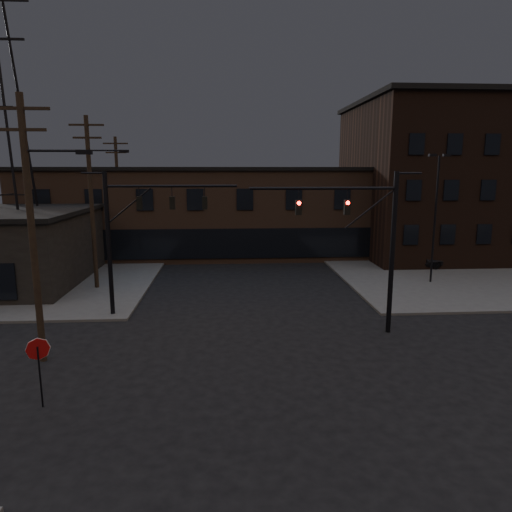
{
  "coord_description": "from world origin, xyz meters",
  "views": [
    {
      "loc": [
        -1.59,
        -16.95,
        8.05
      ],
      "look_at": [
        -0.02,
        7.07,
        3.5
      ],
      "focal_mm": 32.0,
      "sensor_mm": 36.0,
      "label": 1
    }
  ],
  "objects": [
    {
      "name": "ground",
      "position": [
        0.0,
        0.0,
        0.0
      ],
      "size": [
        140.0,
        140.0,
        0.0
      ],
      "primitive_type": "plane",
      "color": "black",
      "rests_on": "ground"
    },
    {
      "name": "utility_pole_far",
      "position": [
        -11.5,
        26.0,
        5.78
      ],
      "size": [
        2.2,
        0.28,
        11.0
      ],
      "color": "black",
      "rests_on": "ground"
    },
    {
      "name": "stop_sign",
      "position": [
        -8.0,
        -1.99,
        1.84
      ],
      "size": [
        0.72,
        0.33,
        2.48
      ],
      "color": "black",
      "rests_on": "ground"
    },
    {
      "name": "traffic_signal_near",
      "position": [
        5.36,
        4.5,
        4.93
      ],
      "size": [
        7.12,
        0.24,
        8.0
      ],
      "color": "black",
      "rests_on": "ground"
    },
    {
      "name": "parked_car_lot_a",
      "position": [
        16.3,
        18.79,
        0.85
      ],
      "size": [
        4.19,
        1.93,
        1.39
      ],
      "primitive_type": "imported",
      "rotation": [
        0.0,
        0.0,
        1.64
      ],
      "color": "black",
      "rests_on": "sidewalk_ne"
    },
    {
      "name": "parked_car_lot_b",
      "position": [
        18.72,
        19.87,
        0.73
      ],
      "size": [
        4.16,
        2.04,
        1.16
      ],
      "primitive_type": "imported",
      "rotation": [
        0.0,
        0.0,
        1.67
      ],
      "color": "#A3A3A5",
      "rests_on": "sidewalk_ne"
    },
    {
      "name": "sidewalk_ne",
      "position": [
        22.0,
        22.0,
        0.07
      ],
      "size": [
        30.0,
        30.0,
        0.15
      ],
      "primitive_type": "cube",
      "color": "#474744",
      "rests_on": "ground"
    },
    {
      "name": "lot_light_a",
      "position": [
        13.0,
        14.0,
        5.51
      ],
      "size": [
        1.5,
        0.28,
        9.14
      ],
      "color": "black",
      "rests_on": "ground"
    },
    {
      "name": "utility_pole_mid",
      "position": [
        -10.44,
        14.0,
        6.13
      ],
      "size": [
        3.7,
        0.28,
        11.5
      ],
      "color": "black",
      "rests_on": "ground"
    },
    {
      "name": "utility_pole_near",
      "position": [
        -9.43,
        2.0,
        5.87
      ],
      "size": [
        3.7,
        0.28,
        11.0
      ],
      "color": "black",
      "rests_on": "ground"
    },
    {
      "name": "building_right",
      "position": [
        22.0,
        26.0,
        7.0
      ],
      "size": [
        22.0,
        16.0,
        14.0
      ],
      "primitive_type": "cube",
      "color": "black",
      "rests_on": "ground"
    },
    {
      "name": "traffic_signal_far",
      "position": [
        -6.72,
        8.0,
        5.01
      ],
      "size": [
        7.12,
        0.24,
        8.0
      ],
      "color": "black",
      "rests_on": "ground"
    },
    {
      "name": "building_row",
      "position": [
        0.0,
        28.0,
        4.0
      ],
      "size": [
        40.0,
        12.0,
        8.0
      ],
      "primitive_type": "cube",
      "color": "#51392B",
      "rests_on": "ground"
    },
    {
      "name": "car_crossing",
      "position": [
        1.74,
        25.58,
        0.76
      ],
      "size": [
        3.42,
        4.88,
        1.53
      ],
      "primitive_type": "imported",
      "rotation": [
        0.0,
        0.0,
        -0.44
      ],
      "color": "black",
      "rests_on": "ground"
    },
    {
      "name": "lot_light_b",
      "position": [
        19.0,
        19.0,
        5.51
      ],
      "size": [
        1.5,
        0.28,
        9.14
      ],
      "color": "black",
      "rests_on": "ground"
    }
  ]
}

